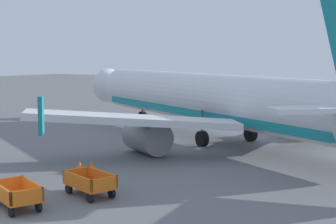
{
  "coord_description": "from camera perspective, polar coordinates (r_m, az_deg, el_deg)",
  "views": [
    {
      "loc": [
        16.91,
        -12.24,
        6.39
      ],
      "look_at": [
        -0.67,
        14.15,
        2.8
      ],
      "focal_mm": 53.94,
      "sensor_mm": 36.0,
      "label": 1
    }
  ],
  "objects": [
    {
      "name": "traffic_cone_mid_apron",
      "position": [
        28.04,
        -9.95,
        -6.12
      ],
      "size": [
        0.5,
        0.5,
        0.66
      ],
      "primitive_type": "cone",
      "color": "orange",
      "rests_on": "ground"
    },
    {
      "name": "traffic_cone_near_plane",
      "position": [
        28.43,
        -8.59,
        -6.02
      ],
      "size": [
        0.43,
        0.43,
        0.56
      ],
      "primitive_type": "cone",
      "color": "orange",
      "rests_on": "ground"
    },
    {
      "name": "baggage_cart_third_in_row",
      "position": [
        23.45,
        -8.85,
        -7.91
      ],
      "size": [
        3.62,
        2.04,
        1.07
      ],
      "color": "orange",
      "rests_on": "ground"
    },
    {
      "name": "airplane",
      "position": [
        37.57,
        5.37,
        1.34
      ],
      "size": [
        35.41,
        29.12,
        11.34
      ],
      "color": "silver",
      "rests_on": "ground"
    },
    {
      "name": "baggage_cart_second_in_row",
      "position": [
        22.23,
        -16.71,
        -8.91
      ],
      "size": [
        3.58,
        2.2,
        1.07
      ],
      "color": "orange",
      "rests_on": "ground"
    }
  ]
}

